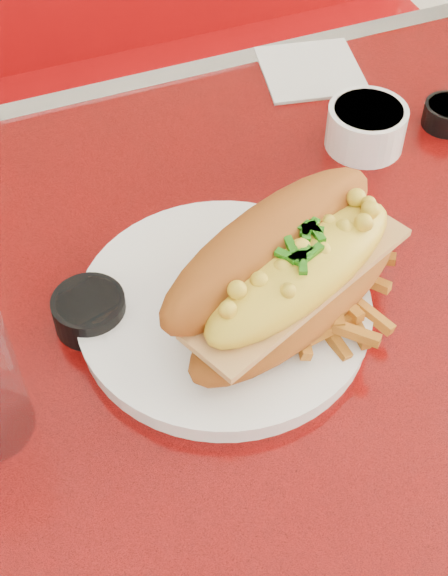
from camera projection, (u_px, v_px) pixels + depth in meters
name	position (u px, v px, depth m)	size (l,w,h in m)	color
diner_table	(388.00, 379.00, 0.87)	(1.23, 0.83, 0.77)	red
booth_bench_far	(164.00, 159.00, 1.61)	(1.20, 0.51, 0.90)	#980A0C
dinner_plate	(224.00, 309.00, 0.72)	(0.32, 0.32, 0.02)	white
mac_hoagie	(289.00, 271.00, 0.67)	(0.27, 0.21, 0.11)	#A4551A
fries_pile	(298.00, 290.00, 0.70)	(0.12, 0.11, 0.04)	orange
fork	(277.00, 278.00, 0.73)	(0.09, 0.13, 0.00)	silver
gravy_ramekin	(366.00, 126.00, 0.87)	(0.09, 0.09, 0.05)	white
sauce_cup_left	(90.00, 310.00, 0.71)	(0.07, 0.07, 0.03)	black
sauce_cup_right	(448.00, 114.00, 0.90)	(0.07, 0.07, 0.03)	black
paper_napkin	(311.00, 70.00, 0.97)	(0.12, 0.12, 0.00)	silver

